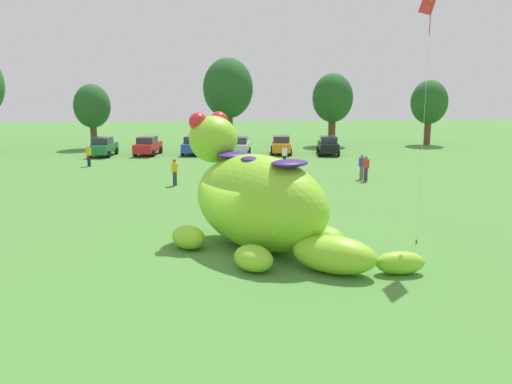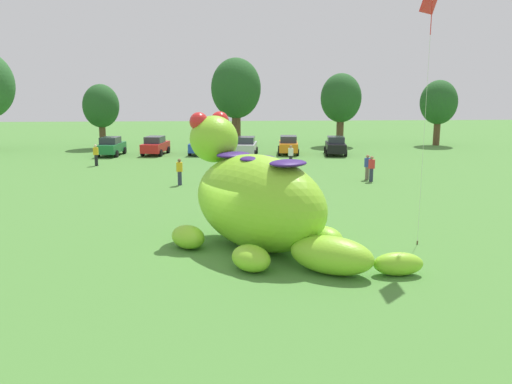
{
  "view_description": "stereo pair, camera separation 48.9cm",
  "coord_description": "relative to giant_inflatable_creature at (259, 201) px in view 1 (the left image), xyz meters",
  "views": [
    {
      "loc": [
        -0.8,
        -19.43,
        6.16
      ],
      "look_at": [
        1.12,
        1.19,
        2.04
      ],
      "focal_mm": 36.9,
      "sensor_mm": 36.0,
      "label": 1
    },
    {
      "loc": [
        -0.31,
        -19.47,
        6.16
      ],
      "look_at": [
        1.12,
        1.19,
        2.04
      ],
      "focal_mm": 36.9,
      "sensor_mm": 36.0,
      "label": 2
    }
  ],
  "objects": [
    {
      "name": "tree_centre_left",
      "position": [
        11.52,
        36.49,
        3.12
      ],
      "size": [
        4.32,
        4.32,
        7.67
      ],
      "color": "brown",
      "rests_on": "ground"
    },
    {
      "name": "car_silver",
      "position": [
        1.0,
        28.76,
        -1.03
      ],
      "size": [
        2.35,
        4.29,
        1.72
      ],
      "color": "#B7BABF",
      "rests_on": "ground"
    },
    {
      "name": "spectator_near_inflatable",
      "position": [
        8.6,
        14.29,
        -1.04
      ],
      "size": [
        0.38,
        0.26,
        1.71
      ],
      "color": "#2D334C",
      "rests_on": "ground"
    },
    {
      "name": "car_blue",
      "position": [
        -3.21,
        29.83,
        -1.03
      ],
      "size": [
        2.38,
        4.3,
        1.72
      ],
      "color": "#2347B7",
      "rests_on": "ground"
    },
    {
      "name": "spectator_wandering",
      "position": [
        4.12,
        21.22,
        -1.04
      ],
      "size": [
        0.38,
        0.26,
        1.71
      ],
      "color": "black",
      "rests_on": "ground"
    },
    {
      "name": "car_green",
      "position": [
        -11.45,
        29.33,
        -1.03
      ],
      "size": [
        2.26,
        4.26,
        1.72
      ],
      "color": "#1E7238",
      "rests_on": "ground"
    },
    {
      "name": "spectator_by_cars",
      "position": [
        -11.35,
        22.86,
        -1.04
      ],
      "size": [
        0.38,
        0.26,
        1.71
      ],
      "color": "black",
      "rests_on": "ground"
    },
    {
      "name": "ground_plane",
      "position": [
        -1.14,
        -0.19,
        -1.89
      ],
      "size": [
        160.0,
        160.0,
        0.0
      ],
      "primitive_type": "plane",
      "color": "#4C8438"
    },
    {
      "name": "tree_centre",
      "position": [
        22.09,
        36.07,
        2.66
      ],
      "size": [
        3.93,
        3.93,
        6.97
      ],
      "color": "brown",
      "rests_on": "ground"
    },
    {
      "name": "tree_mid_left",
      "position": [
        0.31,
        36.15,
        4.13
      ],
      "size": [
        5.19,
        5.19,
        9.21
      ],
      "color": "brown",
      "rests_on": "ground"
    },
    {
      "name": "tree_left",
      "position": [
        -13.57,
        35.83,
        2.37
      ],
      "size": [
        3.68,
        3.68,
        6.52
      ],
      "color": "brown",
      "rests_on": "ground"
    },
    {
      "name": "spectator_far_side",
      "position": [
        8.52,
        15.01,
        -1.04
      ],
      "size": [
        0.38,
        0.26,
        1.71
      ],
      "color": "#726656",
      "rests_on": "ground"
    },
    {
      "name": "spectator_mid_field",
      "position": [
        -4.05,
        13.83,
        -1.04
      ],
      "size": [
        0.38,
        0.26,
        1.71
      ],
      "color": "#2D334C",
      "rests_on": "ground"
    },
    {
      "name": "giant_inflatable_creature",
      "position": [
        0.0,
        0.0,
        0.0
      ],
      "size": [
        8.94,
        8.06,
        5.18
      ],
      "color": "#8CD12D",
      "rests_on": "ground"
    },
    {
      "name": "car_orange",
      "position": [
        4.99,
        29.38,
        -1.03
      ],
      "size": [
        2.3,
        4.27,
        1.72
      ],
      "color": "orange",
      "rests_on": "ground"
    },
    {
      "name": "car_red",
      "position": [
        -7.46,
        29.73,
        -1.03
      ],
      "size": [
        2.47,
        4.33,
        1.72
      ],
      "color": "red",
      "rests_on": "ground"
    },
    {
      "name": "car_black",
      "position": [
        9.28,
        28.44,
        -1.03
      ],
      "size": [
        2.38,
        4.3,
        1.72
      ],
      "color": "black",
      "rests_on": "ground"
    }
  ]
}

